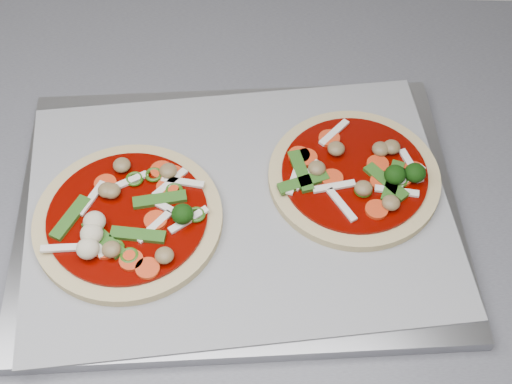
{
  "coord_description": "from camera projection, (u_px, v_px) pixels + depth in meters",
  "views": [
    {
      "loc": [
        -0.61,
        0.76,
        1.56
      ],
      "look_at": [
        -0.63,
        1.22,
        0.93
      ],
      "focal_mm": 50.0,
      "sensor_mm": 36.0,
      "label": 1
    }
  ],
  "objects": [
    {
      "name": "parchment",
      "position": [
        238.0,
        205.0,
        0.79
      ],
      "size": [
        0.51,
        0.4,
        0.0
      ],
      "primitive_type": "cube",
      "rotation": [
        0.0,
        0.0,
        0.15
      ],
      "color": "#9A9AA0",
      "rests_on": "baking_tray"
    },
    {
      "name": "pizza_left",
      "position": [
        128.0,
        219.0,
        0.76
      ],
      "size": [
        0.21,
        0.21,
        0.03
      ],
      "rotation": [
        0.0,
        0.0,
        0.02
      ],
      "color": "#CBB67E",
      "rests_on": "parchment"
    },
    {
      "name": "pizza_right",
      "position": [
        356.0,
        175.0,
        0.8
      ],
      "size": [
        0.26,
        0.26,
        0.03
      ],
      "rotation": [
        0.0,
        0.0,
        0.43
      ],
      "color": "#CBB67E",
      "rests_on": "parchment"
    },
    {
      "name": "baking_tray",
      "position": [
        238.0,
        209.0,
        0.8
      ],
      "size": [
        0.51,
        0.4,
        0.02
      ],
      "primitive_type": "cube",
      "rotation": [
        0.0,
        0.0,
        0.09
      ],
      "color": "gray",
      "rests_on": "countertop"
    }
  ]
}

